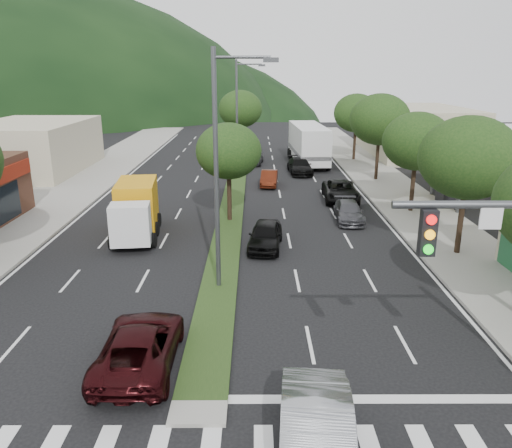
{
  "coord_description": "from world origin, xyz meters",
  "views": [
    {
      "loc": [
        1.57,
        -12.09,
        9.14
      ],
      "look_at": [
        1.63,
        9.65,
        2.4
      ],
      "focal_mm": 35.0,
      "sensor_mm": 36.0,
      "label": 1
    }
  ],
  "objects_px": {
    "tree_r_e": "(356,113)",
    "car_queue_e": "(254,157)",
    "tree_r_c": "(417,141)",
    "car_queue_c": "(269,178)",
    "car_queue_b": "(349,212)",
    "tree_med_near": "(229,151)",
    "car_queue_a": "(265,235)",
    "box_truck": "(136,211)",
    "sedan_silver": "(316,440)",
    "streetlight_near": "(221,161)",
    "car_queue_f": "(300,166)",
    "suv_maroon": "(140,345)",
    "car_queue_d": "(340,191)",
    "motorhome": "(308,143)",
    "tree_r_b": "(469,158)",
    "tree_r_d": "(380,120)",
    "tree_med_far": "(240,109)",
    "streetlight_mid": "(239,112)"
  },
  "relations": [
    {
      "from": "tree_r_e",
      "to": "car_queue_e",
      "type": "bearing_deg",
      "value": -169.69
    },
    {
      "from": "tree_r_c",
      "to": "tree_r_e",
      "type": "bearing_deg",
      "value": 90.0
    },
    {
      "from": "tree_r_e",
      "to": "car_queue_c",
      "type": "xyz_separation_m",
      "value": [
        -9.23,
        -11.91,
        -4.28
      ]
    },
    {
      "from": "car_queue_b",
      "to": "car_queue_c",
      "type": "height_order",
      "value": "car_queue_c"
    },
    {
      "from": "car_queue_b",
      "to": "tree_med_near",
      "type": "bearing_deg",
      "value": -176.75
    },
    {
      "from": "tree_r_e",
      "to": "car_queue_a",
      "type": "xyz_separation_m",
      "value": [
        -9.85,
        -26.91,
        -4.19
      ]
    },
    {
      "from": "box_truck",
      "to": "tree_med_near",
      "type": "bearing_deg",
      "value": -159.13
    },
    {
      "from": "tree_med_near",
      "to": "sedan_silver",
      "type": "distance_m",
      "value": 20.93
    },
    {
      "from": "streetlight_near",
      "to": "car_queue_c",
      "type": "distance_m",
      "value": 20.85
    },
    {
      "from": "car_queue_f",
      "to": "car_queue_b",
      "type": "bearing_deg",
      "value": -86.66
    },
    {
      "from": "suv_maroon",
      "to": "box_truck",
      "type": "bearing_deg",
      "value": -77.28
    },
    {
      "from": "car_queue_d",
      "to": "motorhome",
      "type": "distance_m",
      "value": 15.09
    },
    {
      "from": "tree_r_b",
      "to": "tree_med_near",
      "type": "distance_m",
      "value": 13.43
    },
    {
      "from": "streetlight_near",
      "to": "tree_r_d",
      "type": "bearing_deg",
      "value": 61.8
    },
    {
      "from": "tree_r_d",
      "to": "car_queue_f",
      "type": "xyz_separation_m",
      "value": [
        -6.28,
        3.09,
        -4.48
      ]
    },
    {
      "from": "tree_r_d",
      "to": "car_queue_e",
      "type": "height_order",
      "value": "tree_r_d"
    },
    {
      "from": "suv_maroon",
      "to": "car_queue_d",
      "type": "bearing_deg",
      "value": -115.52
    },
    {
      "from": "tree_r_b",
      "to": "car_queue_b",
      "type": "bearing_deg",
      "value": 126.42
    },
    {
      "from": "tree_med_far",
      "to": "box_truck",
      "type": "relative_size",
      "value": 1.1
    },
    {
      "from": "car_queue_b",
      "to": "car_queue_f",
      "type": "xyz_separation_m",
      "value": [
        -1.79,
        15.0,
        0.11
      ]
    },
    {
      "from": "streetlight_mid",
      "to": "motorhome",
      "type": "xyz_separation_m",
      "value": [
        6.76,
        5.1,
        -3.53
      ]
    },
    {
      "from": "tree_r_b",
      "to": "car_queue_e",
      "type": "height_order",
      "value": "tree_r_b"
    },
    {
      "from": "motorhome",
      "to": "car_queue_c",
      "type": "bearing_deg",
      "value": -115.71
    },
    {
      "from": "tree_med_far",
      "to": "car_queue_b",
      "type": "height_order",
      "value": "tree_med_far"
    },
    {
      "from": "car_queue_c",
      "to": "tree_r_d",
      "type": "bearing_deg",
      "value": 16.21
    },
    {
      "from": "car_queue_b",
      "to": "car_queue_d",
      "type": "bearing_deg",
      "value": 89.19
    },
    {
      "from": "tree_r_e",
      "to": "tree_med_far",
      "type": "xyz_separation_m",
      "value": [
        -12.0,
        4.0,
        0.11
      ]
    },
    {
      "from": "tree_r_e",
      "to": "motorhome",
      "type": "distance_m",
      "value": 6.08
    },
    {
      "from": "car_queue_d",
      "to": "streetlight_mid",
      "type": "bearing_deg",
      "value": 129.87
    },
    {
      "from": "streetlight_near",
      "to": "car_queue_b",
      "type": "bearing_deg",
      "value": 54.11
    },
    {
      "from": "sedan_silver",
      "to": "suv_maroon",
      "type": "relative_size",
      "value": 0.98
    },
    {
      "from": "car_queue_e",
      "to": "box_truck",
      "type": "distance_m",
      "value": 23.78
    },
    {
      "from": "tree_med_near",
      "to": "box_truck",
      "type": "distance_m",
      "value": 6.59
    },
    {
      "from": "tree_med_near",
      "to": "streetlight_near",
      "type": "xyz_separation_m",
      "value": [
        0.21,
        -10.0,
        1.16
      ]
    },
    {
      "from": "streetlight_mid",
      "to": "tree_med_far",
      "type": "bearing_deg",
      "value": 91.07
    },
    {
      "from": "tree_med_near",
      "to": "car_queue_f",
      "type": "xyz_separation_m",
      "value": [
        5.72,
        15.09,
        -3.73
      ]
    },
    {
      "from": "car_queue_f",
      "to": "tree_r_e",
      "type": "bearing_deg",
      "value": 44.27
    },
    {
      "from": "tree_med_far",
      "to": "suv_maroon",
      "type": "distance_m",
      "value": 42.27
    },
    {
      "from": "car_queue_c",
      "to": "car_queue_f",
      "type": "relative_size",
      "value": 0.77
    },
    {
      "from": "suv_maroon",
      "to": "car_queue_e",
      "type": "height_order",
      "value": "car_queue_e"
    },
    {
      "from": "car_queue_f",
      "to": "tree_r_d",
      "type": "bearing_deg",
      "value": -29.65
    },
    {
      "from": "tree_r_d",
      "to": "car_queue_d",
      "type": "height_order",
      "value": "tree_r_d"
    },
    {
      "from": "streetlight_near",
      "to": "suv_maroon",
      "type": "xyz_separation_m",
      "value": [
        -2.31,
        -6.0,
        -4.88
      ]
    },
    {
      "from": "tree_r_d",
      "to": "car_queue_c",
      "type": "bearing_deg",
      "value": -168.31
    },
    {
      "from": "tree_med_far",
      "to": "streetlight_mid",
      "type": "distance_m",
      "value": 11.02
    },
    {
      "from": "streetlight_mid",
      "to": "car_queue_a",
      "type": "xyz_separation_m",
      "value": [
        1.94,
        -19.91,
        -4.88
      ]
    },
    {
      "from": "tree_r_e",
      "to": "car_queue_c",
      "type": "height_order",
      "value": "tree_r_e"
    },
    {
      "from": "tree_r_b",
      "to": "tree_r_d",
      "type": "bearing_deg",
      "value": 90.0
    },
    {
      "from": "tree_r_d",
      "to": "car_queue_b",
      "type": "bearing_deg",
      "value": -110.67
    },
    {
      "from": "streetlight_mid",
      "to": "tree_r_c",
      "type": "bearing_deg",
      "value": -47.78
    }
  ]
}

